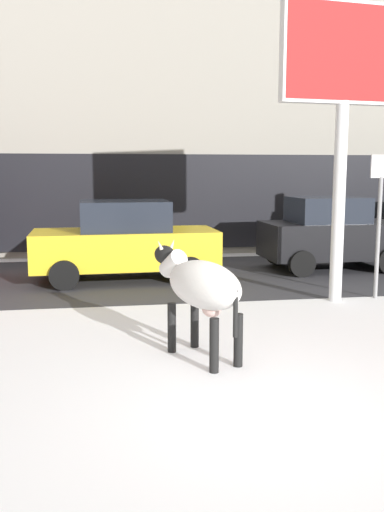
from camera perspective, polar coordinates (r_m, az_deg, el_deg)
ground_plane at (r=6.06m, az=7.53°, el=-15.87°), size 120.00×120.00×0.00m
road_strip at (r=13.40m, az=-2.00°, el=-2.09°), size 60.00×5.60×0.01m
building_facade at (r=20.01m, az=-4.55°, el=20.13°), size 44.00×6.10×13.00m
cow_holstein at (r=7.44m, az=1.06°, el=-3.04°), size 1.20×1.88×1.54m
billboard at (r=11.13m, az=15.33°, el=17.73°), size 2.53×0.49×5.56m
car_yellow_sedan at (r=12.94m, az=-6.86°, el=1.52°), size 4.25×2.08×1.84m
car_black_hatchback at (r=14.68m, az=14.01°, el=2.25°), size 3.55×2.00×1.86m
street_sign at (r=11.50m, az=18.64°, el=4.05°), size 0.44×0.08×2.82m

